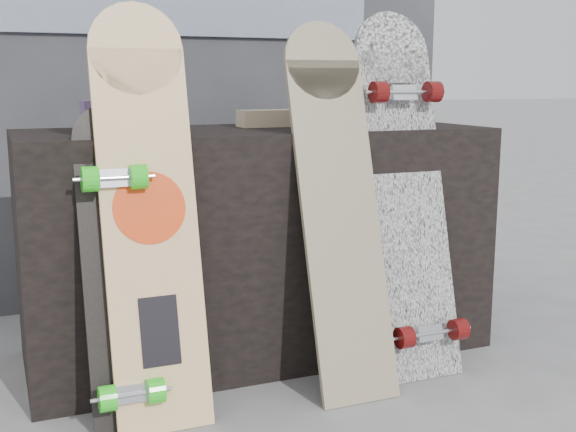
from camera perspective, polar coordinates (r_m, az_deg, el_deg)
name	(u,v)px	position (r m, az deg, el deg)	size (l,w,h in m)	color
ground	(315,404)	(2.25, 2.16, -14.65)	(60.00, 60.00, 0.00)	slate
vendor_table	(258,242)	(2.56, -2.42, -2.05)	(1.60, 0.60, 0.80)	black
booth	(191,49)	(3.31, -7.67, 12.95)	(2.40, 0.22, 2.20)	#323338
merch_box_purple	(111,116)	(2.45, -13.83, 7.71)	(0.18, 0.12, 0.10)	#4A356E
merch_box_small	(338,110)	(2.61, 3.97, 8.36)	(0.14, 0.14, 0.12)	#4A356E
merch_box_flat	(269,118)	(2.61, -1.49, 7.73)	(0.22, 0.10, 0.06)	#D1B78C
longboard_geisha	(148,202)	(2.07, -10.97, 1.11)	(0.27, 0.30, 1.19)	beige
longboard_celtic	(338,195)	(2.25, 3.97, 1.64)	(0.26, 0.36, 1.15)	beige
longboard_cascadia	(407,185)	(2.43, 9.39, 2.42)	(0.27, 0.38, 1.20)	white
skateboard_dark	(119,264)	(2.06, -13.22, -3.73)	(0.20, 0.29, 0.90)	black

